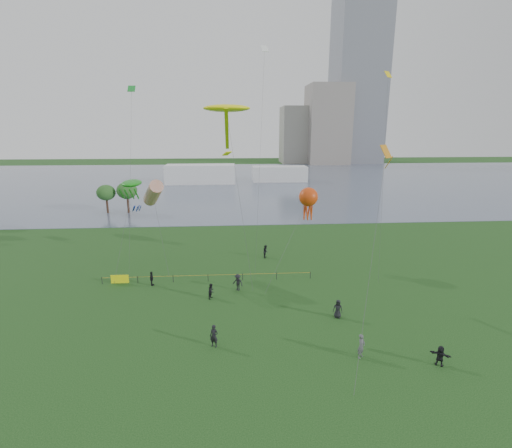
{
  "coord_description": "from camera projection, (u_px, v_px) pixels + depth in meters",
  "views": [
    {
      "loc": [
        -2.46,
        -25.46,
        17.16
      ],
      "look_at": [
        0.0,
        10.0,
        8.0
      ],
      "focal_mm": 26.0,
      "sensor_mm": 36.0,
      "label": 1
    }
  ],
  "objects": [
    {
      "name": "pavilion_right",
      "position": [
        279.0,
        174.0,
        124.03
      ],
      "size": [
        18.0,
        7.0,
        5.0
      ],
      "primitive_type": "cube",
      "color": "silver",
      "rests_on": "ground_plane"
    },
    {
      "name": "spectator_c",
      "position": [
        152.0,
        279.0,
        41.62
      ],
      "size": [
        0.47,
        1.0,
        1.65
      ],
      "primitive_type": "imported",
      "rotation": [
        0.0,
        0.0,
        1.5
      ],
      "color": "black",
      "rests_on": "ground_plane"
    },
    {
      "name": "kite_windsock",
      "position": [
        153.0,
        193.0,
        44.79
      ],
      "size": [
        4.25,
        5.45,
        11.45
      ],
      "rotation": [
        0.0,
        0.0,
        0.05
      ],
      "color": "#3F3F42"
    },
    {
      "name": "lake",
      "position": [
        238.0,
        181.0,
        125.64
      ],
      "size": [
        400.0,
        120.0,
        0.08
      ],
      "primitive_type": "cube",
      "color": "slate",
      "rests_on": "ground_plane"
    },
    {
      "name": "kite_flyer",
      "position": [
        361.0,
        346.0,
        28.46
      ],
      "size": [
        0.83,
        0.82,
        1.94
      ],
      "primitive_type": "imported",
      "rotation": [
        0.0,
        0.0,
        0.76
      ],
      "color": "#525359",
      "rests_on": "ground_plane"
    },
    {
      "name": "spectator_e",
      "position": [
        440.0,
        356.0,
        27.51
      ],
      "size": [
        1.48,
        1.23,
        1.6
      ],
      "primitive_type": "imported",
      "rotation": [
        0.0,
        0.0,
        2.53
      ],
      "color": "black",
      "rests_on": "ground_plane"
    },
    {
      "name": "spectator_a",
      "position": [
        211.0,
        291.0,
        38.46
      ],
      "size": [
        0.89,
        0.98,
        1.63
      ],
      "primitive_type": "imported",
      "rotation": [
        0.0,
        0.0,
        1.13
      ],
      "color": "black",
      "rests_on": "ground_plane"
    },
    {
      "name": "pavilion_left",
      "position": [
        201.0,
        174.0,
        119.26
      ],
      "size": [
        22.0,
        8.0,
        6.0
      ],
      "primitive_type": "cube",
      "color": "white",
      "rests_on": "ground_plane"
    },
    {
      "name": "ground_plane",
      "position": [
        265.0,
        354.0,
        29.04
      ],
      "size": [
        400.0,
        400.0,
        0.0
      ],
      "primitive_type": "plane",
      "color": "#133711"
    },
    {
      "name": "spectator_b",
      "position": [
        238.0,
        282.0,
        40.35
      ],
      "size": [
        1.39,
        1.23,
        1.87
      ],
      "primitive_type": "imported",
      "rotation": [
        0.0,
        0.0,
        -0.56
      ],
      "color": "black",
      "rests_on": "ground_plane"
    },
    {
      "name": "spectator_f",
      "position": [
        214.0,
        336.0,
        29.87
      ],
      "size": [
        0.81,
        0.67,
        1.89
      ],
      "primitive_type": "imported",
      "rotation": [
        0.0,
        0.0,
        -0.37
      ],
      "color": "black",
      "rests_on": "ground_plane"
    },
    {
      "name": "kite_creature",
      "position": [
        132.0,
        184.0,
        43.7
      ],
      "size": [
        2.92,
        6.37,
        11.32
      ],
      "rotation": [
        0.0,
        0.0,
        0.37
      ],
      "color": "#3F3F42"
    },
    {
      "name": "fence",
      "position": [
        154.0,
        278.0,
        42.44
      ],
      "size": [
        24.07,
        0.07,
        1.05
      ],
      "color": "black",
      "rests_on": "ground_plane"
    },
    {
      "name": "spectator_d",
      "position": [
        338.0,
        309.0,
        34.52
      ],
      "size": [
        1.01,
        0.83,
        1.77
      ],
      "primitive_type": "imported",
      "rotation": [
        0.0,
        0.0,
        -0.35
      ],
      "color": "black",
      "rests_on": "ground_plane"
    },
    {
      "name": "building_mid",
      "position": [
        327.0,
        125.0,
        183.88
      ],
      "size": [
        20.0,
        20.0,
        38.0
      ],
      "primitive_type": "cube",
      "color": "gray",
      "rests_on": "ground_plane"
    },
    {
      "name": "tower",
      "position": [
        360.0,
        38.0,
        180.51
      ],
      "size": [
        24.0,
        24.0,
        120.0
      ],
      "primitive_type": "cube",
      "color": "slate",
      "rests_on": "ground_plane"
    },
    {
      "name": "kite_stingray",
      "position": [
        227.0,
        109.0,
        41.44
      ],
      "size": [
        5.3,
        10.13,
        19.81
      ],
      "rotation": [
        0.0,
        0.0,
        -0.23
      ],
      "color": "#3F3F42"
    },
    {
      "name": "spectator_g",
      "position": [
        266.0,
        251.0,
        50.65
      ],
      "size": [
        0.83,
        0.98,
        1.78
      ],
      "primitive_type": "imported",
      "rotation": [
        0.0,
        0.0,
        1.37
      ],
      "color": "black",
      "rests_on": "ground_plane"
    },
    {
      "name": "small_kites",
      "position": [
        259.0,
        71.0,
        43.75
      ],
      "size": [
        31.22,
        4.71,
        5.18
      ],
      "color": "#198C2D"
    },
    {
      "name": "building_low",
      "position": [
        297.0,
        135.0,
        189.99
      ],
      "size": [
        16.0,
        18.0,
        28.0
      ],
      "primitive_type": "cube",
      "color": "gray",
      "rests_on": "ground_plane"
    },
    {
      "name": "kite_octopus",
      "position": [
        308.0,
        197.0,
        46.6
      ],
      "size": [
        7.47,
        10.1,
        10.05
      ],
      "rotation": [
        0.0,
        0.0,
        0.2
      ],
      "color": "#3F3F42"
    },
    {
      "name": "kite_delta",
      "position": [
        385.0,
        161.0,
        35.81
      ],
      "size": [
        8.21,
        16.46,
        15.63
      ],
      "rotation": [
        0.0,
        0.0,
        0.28
      ],
      "color": "#3F3F42"
    },
    {
      "name": "trees",
      "position": [
        66.0,
        194.0,
        73.19
      ],
      "size": [
        29.3,
        11.79,
        6.81
      ],
      "color": "#342117",
      "rests_on": "ground_plane"
    }
  ]
}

